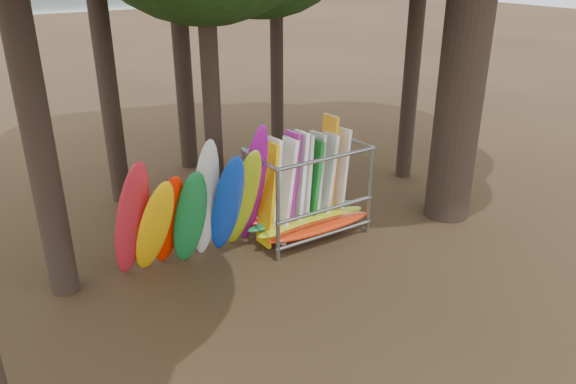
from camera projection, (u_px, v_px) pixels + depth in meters
ground at (332, 272)px, 12.22m from camera, size 120.00×120.00×0.00m
kayak_row at (195, 210)px, 11.91m from camera, size 3.67×1.83×3.20m
storage_rack at (307, 194)px, 13.47m from camera, size 3.14×1.60×2.80m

